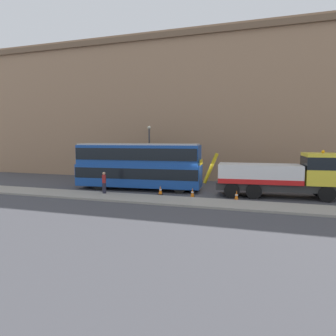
{
  "coord_description": "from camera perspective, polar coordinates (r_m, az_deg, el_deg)",
  "views": [
    {
      "loc": [
        4.31,
        -24.58,
        4.53
      ],
      "look_at": [
        -3.5,
        -0.15,
        2.0
      ],
      "focal_mm": 32.38,
      "sensor_mm": 36.0,
      "label": 1
    }
  ],
  "objects": [
    {
      "name": "ground_plane",
      "position": [
        25.36,
        7.68,
        -4.71
      ],
      "size": [
        120.0,
        120.0,
        0.0
      ],
      "primitive_type": "plane",
      "color": "#424247"
    },
    {
      "name": "near_kerb",
      "position": [
        21.3,
        5.68,
        -6.47
      ],
      "size": [
        60.0,
        2.8,
        0.15
      ],
      "primitive_type": "cube",
      "color": "gray",
      "rests_on": "ground_plane"
    },
    {
      "name": "building_facade",
      "position": [
        32.77,
        10.28,
        11.74
      ],
      "size": [
        60.0,
        1.5,
        16.0
      ],
      "color": "#9E7A5B",
      "rests_on": "ground_plane"
    },
    {
      "name": "recovery_tow_truck",
      "position": [
        24.66,
        20.85,
        -1.19
      ],
      "size": [
        10.22,
        3.35,
        3.67
      ],
      "rotation": [
        0.0,
        0.0,
        0.08
      ],
      "color": "#2D2D2D",
      "rests_on": "ground_plane"
    },
    {
      "name": "double_decker_bus",
      "position": [
        26.7,
        -5.58,
        0.67
      ],
      "size": [
        11.18,
        3.42,
        4.06
      ],
      "rotation": [
        0.0,
        0.0,
        0.08
      ],
      "color": "#19479E",
      "rests_on": "ground_plane"
    },
    {
      "name": "pedestrian_onlooker",
      "position": [
        24.64,
        -11.93,
        -2.76
      ],
      "size": [
        0.39,
        0.47,
        1.71
      ],
      "rotation": [
        0.0,
        0.0,
        0.4
      ],
      "color": "#232333",
      "rests_on": "near_kerb"
    },
    {
      "name": "traffic_cone_near_bus",
      "position": [
        24.46,
        -1.44,
        -4.23
      ],
      "size": [
        0.36,
        0.36,
        0.72
      ],
      "color": "orange",
      "rests_on": "ground_plane"
    },
    {
      "name": "traffic_cone_midway",
      "position": [
        23.43,
        4.61,
        -4.68
      ],
      "size": [
        0.36,
        0.36,
        0.72
      ],
      "color": "orange",
      "rests_on": "ground_plane"
    },
    {
      "name": "traffic_cone_near_truck",
      "position": [
        22.78,
        12.76,
        -5.1
      ],
      "size": [
        0.36,
        0.36,
        0.72
      ],
      "color": "orange",
      "rests_on": "ground_plane"
    },
    {
      "name": "street_lamp",
      "position": [
        32.32,
        -3.54,
        3.75
      ],
      "size": [
        0.36,
        0.36,
        5.83
      ],
      "color": "#38383D",
      "rests_on": "ground_plane"
    }
  ]
}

